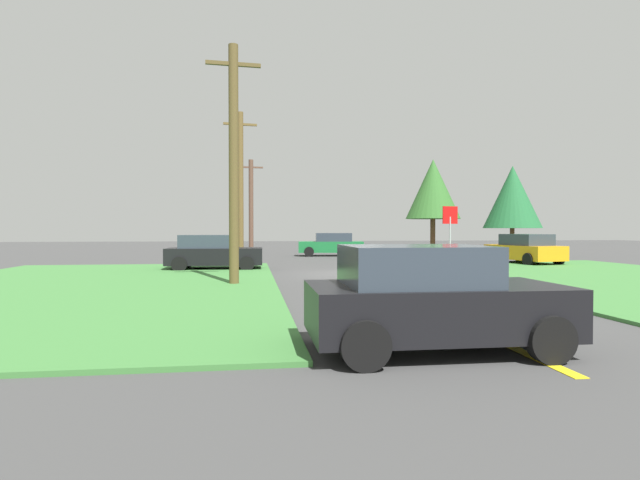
{
  "coord_description": "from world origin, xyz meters",
  "views": [
    {
      "loc": [
        -4.09,
        -20.68,
        1.87
      ],
      "look_at": [
        -0.85,
        2.81,
        1.37
      ],
      "focal_mm": 28.09,
      "sensor_mm": 36.0,
      "label": 1
    }
  ],
  "objects_px": {
    "car_approaching_junction": "(331,245)",
    "parked_car_near_building": "(213,253)",
    "car_behind_on_main_road": "(430,299)",
    "utility_pole_mid": "(240,186)",
    "car_on_crossroad": "(524,249)",
    "utility_pole_far": "(251,206)",
    "stop_sign": "(450,227)",
    "oak_tree_left": "(512,197)",
    "utility_pole_near": "(234,163)",
    "pine_tree_center": "(433,189)"
  },
  "relations": [
    {
      "from": "car_behind_on_main_road",
      "to": "parked_car_near_building",
      "type": "bearing_deg",
      "value": 105.88
    },
    {
      "from": "car_on_crossroad",
      "to": "stop_sign",
      "type": "bearing_deg",
      "value": 119.38
    },
    {
      "from": "parked_car_near_building",
      "to": "car_on_crossroad",
      "type": "bearing_deg",
      "value": 6.91
    },
    {
      "from": "parked_car_near_building",
      "to": "car_on_crossroad",
      "type": "distance_m",
      "value": 16.45
    },
    {
      "from": "parked_car_near_building",
      "to": "oak_tree_left",
      "type": "distance_m",
      "value": 21.95
    },
    {
      "from": "parked_car_near_building",
      "to": "pine_tree_center",
      "type": "distance_m",
      "value": 17.65
    },
    {
      "from": "utility_pole_near",
      "to": "car_behind_on_main_road",
      "type": "bearing_deg",
      "value": -70.85
    },
    {
      "from": "utility_pole_near",
      "to": "pine_tree_center",
      "type": "bearing_deg",
      "value": 51.49
    },
    {
      "from": "car_approaching_junction",
      "to": "oak_tree_left",
      "type": "xyz_separation_m",
      "value": [
        12.34,
        -2.33,
        3.31
      ]
    },
    {
      "from": "car_behind_on_main_road",
      "to": "car_on_crossroad",
      "type": "height_order",
      "value": "same"
    },
    {
      "from": "stop_sign",
      "to": "car_approaching_junction",
      "type": "bearing_deg",
      "value": -93.84
    },
    {
      "from": "car_approaching_junction",
      "to": "utility_pole_far",
      "type": "bearing_deg",
      "value": -24.1
    },
    {
      "from": "car_approaching_junction",
      "to": "utility_pole_near",
      "type": "height_order",
      "value": "utility_pole_near"
    },
    {
      "from": "stop_sign",
      "to": "parked_car_near_building",
      "type": "xyz_separation_m",
      "value": [
        -9.93,
        3.6,
        -1.18
      ]
    },
    {
      "from": "parked_car_near_building",
      "to": "utility_pole_near",
      "type": "height_order",
      "value": "utility_pole_near"
    },
    {
      "from": "utility_pole_near",
      "to": "oak_tree_left",
      "type": "distance_m",
      "value": 24.28
    },
    {
      "from": "car_approaching_junction",
      "to": "parked_car_near_building",
      "type": "distance_m",
      "value": 13.6
    },
    {
      "from": "car_approaching_junction",
      "to": "car_behind_on_main_road",
      "type": "relative_size",
      "value": 1.2
    },
    {
      "from": "utility_pole_far",
      "to": "car_behind_on_main_road",
      "type": "bearing_deg",
      "value": -84.94
    },
    {
      "from": "parked_car_near_building",
      "to": "pine_tree_center",
      "type": "height_order",
      "value": "pine_tree_center"
    },
    {
      "from": "stop_sign",
      "to": "parked_car_near_building",
      "type": "distance_m",
      "value": 10.63
    },
    {
      "from": "utility_pole_mid",
      "to": "pine_tree_center",
      "type": "xyz_separation_m",
      "value": [
        13.02,
        5.74,
        0.45
      ]
    },
    {
      "from": "utility_pole_far",
      "to": "pine_tree_center",
      "type": "height_order",
      "value": "utility_pole_far"
    },
    {
      "from": "car_approaching_junction",
      "to": "oak_tree_left",
      "type": "distance_m",
      "value": 12.98
    },
    {
      "from": "utility_pole_far",
      "to": "pine_tree_center",
      "type": "relative_size",
      "value": 1.06
    },
    {
      "from": "car_behind_on_main_road",
      "to": "car_approaching_junction",
      "type": "bearing_deg",
      "value": 84.32
    },
    {
      "from": "car_approaching_junction",
      "to": "car_behind_on_main_road",
      "type": "distance_m",
      "value": 27.64
    },
    {
      "from": "car_approaching_junction",
      "to": "car_behind_on_main_road",
      "type": "height_order",
      "value": "same"
    },
    {
      "from": "parked_car_near_building",
      "to": "car_behind_on_main_road",
      "type": "height_order",
      "value": "same"
    },
    {
      "from": "car_approaching_junction",
      "to": "utility_pole_near",
      "type": "relative_size",
      "value": 0.59
    },
    {
      "from": "car_behind_on_main_road",
      "to": "utility_pole_mid",
      "type": "height_order",
      "value": "utility_pole_mid"
    },
    {
      "from": "stop_sign",
      "to": "utility_pole_far",
      "type": "relative_size",
      "value": 0.4
    },
    {
      "from": "utility_pole_mid",
      "to": "utility_pole_far",
      "type": "distance_m",
      "value": 10.64
    },
    {
      "from": "car_behind_on_main_road",
      "to": "utility_pole_far",
      "type": "bearing_deg",
      "value": 95.4
    },
    {
      "from": "parked_car_near_building",
      "to": "car_on_crossroad",
      "type": "relative_size",
      "value": 0.95
    },
    {
      "from": "car_approaching_junction",
      "to": "car_on_crossroad",
      "type": "height_order",
      "value": "same"
    },
    {
      "from": "car_on_crossroad",
      "to": "pine_tree_center",
      "type": "xyz_separation_m",
      "value": [
        -2.16,
        7.99,
        3.84
      ]
    },
    {
      "from": "parked_car_near_building",
      "to": "utility_pole_mid",
      "type": "xyz_separation_m",
      "value": [
        1.18,
        4.01,
        3.39
      ]
    },
    {
      "from": "stop_sign",
      "to": "car_on_crossroad",
      "type": "height_order",
      "value": "stop_sign"
    },
    {
      "from": "utility_pole_near",
      "to": "oak_tree_left",
      "type": "xyz_separation_m",
      "value": [
        18.51,
        15.71,
        0.04
      ]
    },
    {
      "from": "car_on_crossroad",
      "to": "utility_pole_near",
      "type": "height_order",
      "value": "utility_pole_near"
    },
    {
      "from": "parked_car_near_building",
      "to": "pine_tree_center",
      "type": "relative_size",
      "value": 0.64
    },
    {
      "from": "utility_pole_far",
      "to": "oak_tree_left",
      "type": "bearing_deg",
      "value": -17.09
    },
    {
      "from": "utility_pole_near",
      "to": "pine_tree_center",
      "type": "height_order",
      "value": "utility_pole_near"
    },
    {
      "from": "utility_pole_mid",
      "to": "oak_tree_left",
      "type": "xyz_separation_m",
      "value": [
        18.52,
        5.1,
        -0.09
      ]
    },
    {
      "from": "stop_sign",
      "to": "oak_tree_left",
      "type": "distance_m",
      "value": 16.16
    },
    {
      "from": "utility_pole_mid",
      "to": "utility_pole_far",
      "type": "height_order",
      "value": "utility_pole_mid"
    },
    {
      "from": "stop_sign",
      "to": "car_on_crossroad",
      "type": "relative_size",
      "value": 0.62
    },
    {
      "from": "utility_pole_mid",
      "to": "stop_sign",
      "type": "bearing_deg",
      "value": -41.0
    },
    {
      "from": "car_on_crossroad",
      "to": "utility_pole_far",
      "type": "distance_m",
      "value": 19.67
    }
  ]
}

